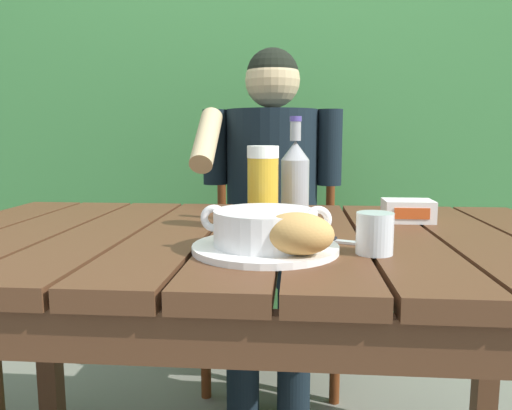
% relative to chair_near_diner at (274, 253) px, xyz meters
% --- Properties ---
extents(dining_table, '(1.42, 0.84, 0.73)m').
position_rel_chair_near_diner_xyz_m(dining_table, '(-0.02, -0.86, 0.17)').
color(dining_table, '#4F2F1B').
rests_on(dining_table, ground_plane).
extents(hedge_backdrop, '(3.65, 0.89, 2.97)m').
position_rel_chair_near_diner_xyz_m(hedge_backdrop, '(-0.01, 0.67, 0.75)').
color(hedge_backdrop, '#3F8041').
rests_on(hedge_backdrop, ground_plane).
extents(chair_near_diner, '(0.49, 0.45, 0.98)m').
position_rel_chair_near_diner_xyz_m(chair_near_diner, '(0.00, 0.00, 0.00)').
color(chair_near_diner, '#5A280F').
rests_on(chair_near_diner, ground_plane).
extents(person_eating, '(0.48, 0.47, 1.23)m').
position_rel_chair_near_diner_xyz_m(person_eating, '(-0.00, -0.20, 0.25)').
color(person_eating, black).
rests_on(person_eating, ground_plane).
extents(serving_plate, '(0.27, 0.27, 0.01)m').
position_rel_chair_near_diner_xyz_m(serving_plate, '(0.03, -1.03, 0.26)').
color(serving_plate, white).
rests_on(serving_plate, dining_table).
extents(soup_bowl, '(0.24, 0.19, 0.07)m').
position_rel_chair_near_diner_xyz_m(soup_bowl, '(0.03, -1.03, 0.30)').
color(soup_bowl, white).
rests_on(soup_bowl, serving_plate).
extents(bread_roll, '(0.14, 0.12, 0.07)m').
position_rel_chair_near_diner_xyz_m(bread_roll, '(0.09, -1.10, 0.30)').
color(bread_roll, tan).
rests_on(bread_roll, serving_plate).
extents(beer_glass, '(0.07, 0.07, 0.19)m').
position_rel_chair_near_diner_xyz_m(beer_glass, '(0.01, -0.83, 0.35)').
color(beer_glass, gold).
rests_on(beer_glass, dining_table).
extents(beer_bottle, '(0.07, 0.07, 0.25)m').
position_rel_chair_near_diner_xyz_m(beer_bottle, '(0.08, -0.75, 0.36)').
color(beer_bottle, '#959497').
rests_on(beer_bottle, dining_table).
extents(water_glass_small, '(0.07, 0.07, 0.07)m').
position_rel_chair_near_diner_xyz_m(water_glass_small, '(0.23, -1.04, 0.29)').
color(water_glass_small, silver).
rests_on(water_glass_small, dining_table).
extents(butter_tub, '(0.12, 0.09, 0.05)m').
position_rel_chair_near_diner_xyz_m(butter_tub, '(0.36, -0.70, 0.28)').
color(butter_tub, white).
rests_on(butter_tub, dining_table).
extents(table_knife, '(0.16, 0.08, 0.01)m').
position_rel_chair_near_diner_xyz_m(table_knife, '(0.16, -0.95, 0.26)').
color(table_knife, silver).
rests_on(table_knife, dining_table).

